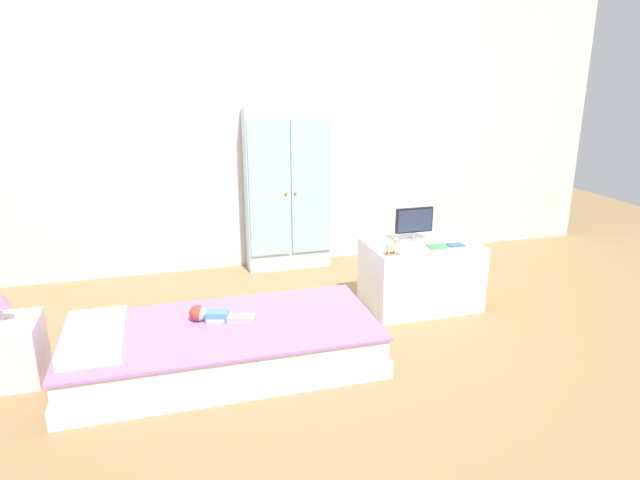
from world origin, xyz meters
TOP-DOWN VIEW (x-y plane):
  - ground_plane at (0.00, 0.00)m, footprint 10.00×10.00m
  - back_wall at (0.00, 1.57)m, footprint 6.40×0.05m
  - bed at (-0.60, -0.17)m, footprint 1.80×0.85m
  - pillow at (-1.30, -0.17)m, footprint 0.32×0.61m
  - doll at (-0.66, -0.08)m, footprint 0.38×0.19m
  - nightstand at (-1.78, -0.01)m, footprint 0.36×0.36m
  - wardrobe at (0.15, 1.42)m, footprint 0.72×0.26m
  - tv_stand at (0.89, 0.31)m, footprint 0.79×0.52m
  - tv_monitor at (0.86, 0.40)m, footprint 0.29×0.10m
  - rocking_horse_toy at (0.59, 0.13)m, footprint 0.10×0.04m
  - book_green at (0.95, 0.19)m, footprint 0.13×0.10m
  - book_blue at (1.10, 0.19)m, footprint 0.11×0.08m

SIDE VIEW (x-z plane):
  - ground_plane at x=0.00m, z-range -0.02..0.00m
  - bed at x=-0.60m, z-range 0.00..0.25m
  - nightstand at x=-1.78m, z-range 0.00..0.35m
  - tv_stand at x=0.89m, z-range 0.00..0.48m
  - pillow at x=-1.30m, z-range 0.25..0.32m
  - doll at x=-0.66m, z-range 0.24..0.33m
  - book_blue at x=1.10m, z-range 0.48..0.49m
  - book_green at x=0.95m, z-range 0.48..0.49m
  - rocking_horse_toy at x=0.59m, z-range 0.48..0.60m
  - tv_monitor at x=0.86m, z-range 0.50..0.74m
  - wardrobe at x=0.15m, z-range 0.00..1.39m
  - back_wall at x=0.00m, z-range 0.00..2.70m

